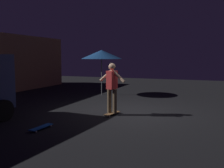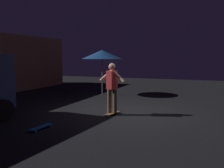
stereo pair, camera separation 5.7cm
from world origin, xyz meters
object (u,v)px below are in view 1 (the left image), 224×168
Objects in this scene: skater at (112,84)px; skateboard_ridden at (112,113)px; patio_umbrella at (102,55)px; skateboard_spare at (41,127)px.

skateboard_ridden is at bearing 135.00° from skater.
skateboard_ridden is at bearing -152.42° from patio_umbrella.
patio_umbrella is at bearing 8.68° from skateboard_spare.
skater is (2.27, -1.17, 0.98)m from skateboard_spare.
patio_umbrella is 1.38× the size of skater.
skater reaches higher than skateboard_ridden.
skater is (0.00, -0.00, 0.98)m from skateboard_ridden.
skateboard_spare is at bearing 152.60° from skater.
skateboard_spare is (-2.27, 1.17, 0.00)m from skateboard_ridden.
skateboard_ridden is 1.02× the size of skateboard_spare.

